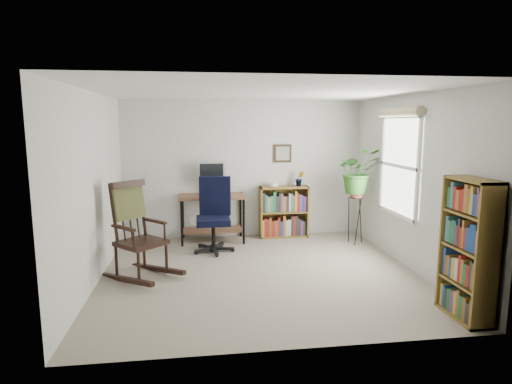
{
  "coord_description": "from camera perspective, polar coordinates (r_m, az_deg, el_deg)",
  "views": [
    {
      "loc": [
        -0.8,
        -5.48,
        2.0
      ],
      "look_at": [
        0.0,
        0.4,
        1.05
      ],
      "focal_mm": 30.0,
      "sensor_mm": 36.0,
      "label": 1
    }
  ],
  "objects": [
    {
      "name": "tall_bookshelf",
      "position": [
        4.91,
        26.48,
        -6.87
      ],
      "size": [
        0.27,
        0.64,
        1.46
      ],
      "primitive_type": null,
      "color": "brown",
      "rests_on": "floor"
    },
    {
      "name": "wall_back",
      "position": [
        7.57,
        -1.64,
        3.02
      ],
      "size": [
        4.2,
        0.0,
        2.4
      ],
      "primitive_type": "cube",
      "color": "silver",
      "rests_on": "ground"
    },
    {
      "name": "monitor",
      "position": [
        7.38,
        -5.95,
        1.88
      ],
      "size": [
        0.46,
        0.16,
        0.56
      ],
      "primitive_type": null,
      "color": "#B8B8BD",
      "rests_on": "desk"
    },
    {
      "name": "window",
      "position": [
        6.48,
        18.52,
        3.31
      ],
      "size": [
        0.12,
        1.2,
        1.5
      ],
      "primitive_type": null,
      "color": "white",
      "rests_on": "wall_right"
    },
    {
      "name": "spider_plant",
      "position": [
        7.2,
        13.49,
        5.56
      ],
      "size": [
        1.69,
        1.87,
        1.46
      ],
      "primitive_type": "imported",
      "color": "#316B25",
      "rests_on": "plant_stand"
    },
    {
      "name": "framed_picture",
      "position": [
        7.62,
        3.57,
        5.15
      ],
      "size": [
        0.32,
        0.04,
        0.32
      ],
      "primitive_type": null,
      "color": "black",
      "rests_on": "wall_back"
    },
    {
      "name": "desk",
      "position": [
        7.36,
        -5.82,
        -3.51
      ],
      "size": [
        1.11,
        0.61,
        0.8
      ],
      "primitive_type": null,
      "color": "brown",
      "rests_on": "floor"
    },
    {
      "name": "wall_right",
      "position": [
        6.26,
        19.96,
        1.19
      ],
      "size": [
        0.0,
        4.0,
        2.4
      ],
      "primitive_type": "cube",
      "color": "silver",
      "rests_on": "ground"
    },
    {
      "name": "keyboard",
      "position": [
        7.17,
        -5.84,
        -0.51
      ],
      "size": [
        0.4,
        0.15,
        0.02
      ],
      "primitive_type": "cube",
      "color": "black",
      "rests_on": "desk"
    },
    {
      "name": "wall_left",
      "position": [
        5.69,
        -20.86,
        0.41
      ],
      "size": [
        0.0,
        4.0,
        2.4
      ],
      "primitive_type": "cube",
      "color": "silver",
      "rests_on": "ground"
    },
    {
      "name": "office_chair",
      "position": [
        6.71,
        -5.75,
        -3.03
      ],
      "size": [
        0.76,
        0.76,
        1.19
      ],
      "primitive_type": null,
      "rotation": [
        0.0,
        0.0,
        -0.19
      ],
      "color": "black",
      "rests_on": "floor"
    },
    {
      "name": "floor",
      "position": [
        5.89,
        0.54,
        -10.76
      ],
      "size": [
        4.2,
        4.0,
        0.0
      ],
      "primitive_type": "cube",
      "color": "gray",
      "rests_on": "ground"
    },
    {
      "name": "low_bookshelf",
      "position": [
        7.61,
        3.72,
        -2.64
      ],
      "size": [
        0.86,
        0.29,
        0.91
      ],
      "primitive_type": null,
      "color": "brown",
      "rests_on": "floor"
    },
    {
      "name": "ceiling",
      "position": [
        5.55,
        0.57,
        13.22
      ],
      "size": [
        4.2,
        4.0,
        0.0
      ],
      "primitive_type": "cube",
      "color": "silver",
      "rests_on": "ground"
    },
    {
      "name": "rocking_chair",
      "position": [
        5.75,
        -15.12,
        -4.86
      ],
      "size": [
        1.25,
        1.26,
        1.29
      ],
      "primitive_type": null,
      "rotation": [
        0.0,
        0.0,
        0.78
      ],
      "color": "black",
      "rests_on": "floor"
    },
    {
      "name": "potted_plant_small",
      "position": [
        7.6,
        5.81,
        1.2
      ],
      "size": [
        0.13,
        0.24,
        0.11
      ],
      "primitive_type": "imported",
      "color": "#316B25",
      "rests_on": "low_bookshelf"
    },
    {
      "name": "wall_front",
      "position": [
        3.66,
        5.1,
        -3.58
      ],
      "size": [
        4.2,
        0.0,
        2.4
      ],
      "primitive_type": "cube",
      "color": "silver",
      "rests_on": "ground"
    },
    {
      "name": "plant_stand",
      "position": [
        7.35,
        13.16,
        -3.22
      ],
      "size": [
        0.27,
        0.27,
        0.92
      ],
      "primitive_type": null,
      "rotation": [
        0.0,
        0.0,
        -0.06
      ],
      "color": "black",
      "rests_on": "floor"
    }
  ]
}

